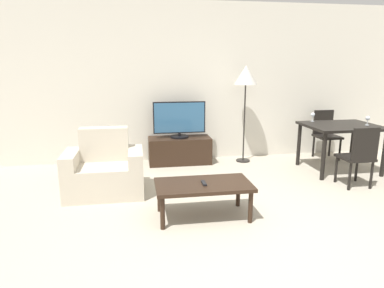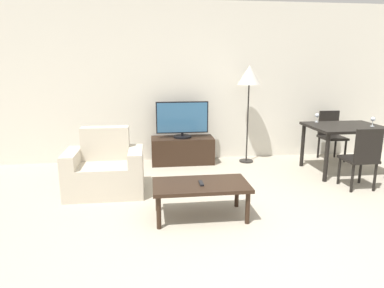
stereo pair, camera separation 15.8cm
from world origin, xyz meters
name	(u,v)px [view 1 (the left image)]	position (x,y,z in m)	size (l,w,h in m)	color
ground_plane	(255,252)	(0.00, 0.00, 0.00)	(18.00, 18.00, 0.00)	#B2A893
wall_back	(195,83)	(0.00, 3.26, 1.35)	(7.90, 0.06, 2.70)	silver
armchair	(105,171)	(-1.46, 1.71, 0.30)	(0.99, 0.66, 0.85)	beige
tv_stand	(180,150)	(-0.32, 2.97, 0.22)	(1.05, 0.45, 0.45)	black
tv	(179,120)	(-0.32, 2.97, 0.76)	(0.88, 0.31, 0.61)	black
coffee_table	(203,187)	(-0.33, 0.81, 0.35)	(1.05, 0.56, 0.39)	black
dining_table	(341,131)	(2.14, 2.14, 0.65)	(1.10, 0.90, 0.75)	black
dining_chair_near	(359,154)	(1.94, 1.38, 0.47)	(0.40, 0.40, 0.86)	black
dining_chair_far	(325,132)	(2.33, 2.90, 0.47)	(0.40, 0.40, 0.86)	black
floor_lamp	(246,78)	(0.80, 2.90, 1.44)	(0.39, 0.39, 1.65)	black
remote_primary	(204,183)	(-0.33, 0.78, 0.40)	(0.04, 0.15, 0.02)	black
wine_glass_left	(368,119)	(2.50, 2.03, 0.85)	(0.07, 0.07, 0.15)	silver
wine_glass_center	(313,115)	(1.84, 2.51, 0.85)	(0.07, 0.07, 0.15)	silver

